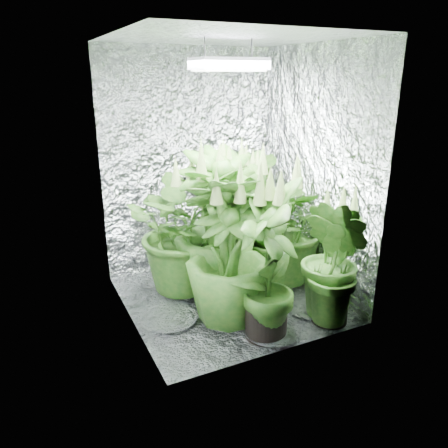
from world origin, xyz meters
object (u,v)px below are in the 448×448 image
grow_lamp (229,64)px  plant_a (185,227)px  plant_b (246,223)px  plant_c (244,214)px  plant_d (228,251)px  plant_e (283,225)px  circulation_fan (282,264)px  plant_g (334,262)px  plant_h (216,226)px  plant_f (268,262)px

grow_lamp → plant_a: (-0.24, 0.31, -1.26)m
plant_b → plant_c: 0.38m
grow_lamp → plant_d: size_ratio=0.42×
plant_e → circulation_fan: (0.06, 0.08, -0.41)m
plant_c → plant_e: size_ratio=1.03×
plant_g → plant_a: bearing=129.2°
plant_c → circulation_fan: size_ratio=3.52×
plant_h → plant_b: bearing=-0.5°
plant_c → plant_h: bearing=-142.7°
grow_lamp → plant_b: size_ratio=0.39×
plant_b → plant_g: bearing=-68.2°
plant_g → plant_h: bearing=127.4°
plant_g → plant_h: size_ratio=0.79×
plant_h → plant_e: bearing=-6.2°
grow_lamp → plant_a: bearing=128.0°
plant_e → circulation_fan: bearing=49.8°
plant_b → plant_f: 0.76m
plant_a → plant_b: bearing=-22.0°
plant_a → plant_g: bearing=-50.8°
plant_d → plant_h: size_ratio=0.92×
grow_lamp → plant_f: bearing=-89.9°
plant_f → circulation_fan: (0.61, 0.73, -0.43)m
grow_lamp → plant_g: size_ratio=0.48×
plant_d → plant_a: bearing=98.9°
plant_b → plant_f: (-0.23, -0.72, -0.02)m
plant_c → plant_f: (-0.39, -1.06, 0.02)m
plant_c → plant_h: (-0.44, -0.34, 0.06)m
plant_f → plant_c: bearing=69.7°
plant_c → circulation_fan: plant_c is taller
plant_c → plant_f: bearing=-110.3°
plant_e → plant_h: plant_h is taller
plant_b → plant_a: bearing=158.0°
plant_d → plant_f: bearing=-63.6°
plant_d → plant_f: 0.33m
grow_lamp → plant_d: 1.31m
plant_b → plant_d: (-0.38, -0.42, -0.03)m
plant_a → plant_h: 0.27m
plant_a → circulation_fan: plant_a is taller
plant_d → plant_h: (0.10, 0.42, 0.05)m
plant_h → grow_lamp: bearing=-67.7°
plant_b → plant_f: bearing=-107.5°
grow_lamp → plant_g: bearing=-50.2°
grow_lamp → plant_h: bearing=112.3°
plant_a → grow_lamp: bearing=-52.0°
plant_f → plant_h: bearing=94.1°
plant_b → plant_h: 0.28m
plant_b → plant_e: 0.33m
plant_a → plant_h: bearing=-44.3°
grow_lamp → plant_g: 1.58m
plant_e → circulation_fan: 0.42m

